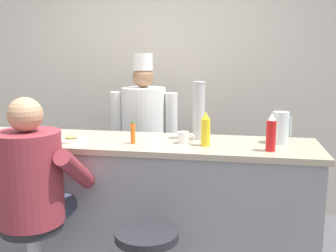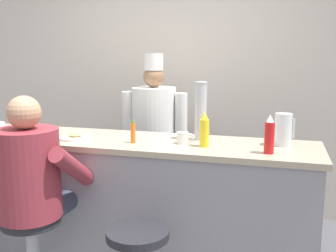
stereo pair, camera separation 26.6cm
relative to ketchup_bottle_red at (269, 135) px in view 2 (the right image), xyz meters
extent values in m
cube|color=beige|center=(-1.08, 1.61, 0.20)|extent=(10.00, 0.06, 2.70)
cube|color=gray|center=(-1.08, 0.15, -0.66)|extent=(2.81, 0.61, 1.00)
cube|color=tan|center=(-1.08, 0.15, -0.14)|extent=(2.86, 0.64, 0.04)
cylinder|color=red|center=(0.00, 0.00, -0.02)|extent=(0.06, 0.06, 0.20)
cone|color=white|center=(0.00, 0.00, 0.11)|extent=(0.05, 0.05, 0.05)
cylinder|color=yellow|center=(-0.42, 0.07, -0.02)|extent=(0.06, 0.06, 0.18)
cone|color=yellow|center=(-0.42, 0.07, 0.09)|extent=(0.05, 0.05, 0.05)
cylinder|color=orange|center=(-0.93, 0.05, -0.04)|extent=(0.03, 0.03, 0.14)
cylinder|color=#287F2D|center=(-0.93, 0.05, 0.03)|extent=(0.02, 0.02, 0.01)
cylinder|color=silver|center=(0.08, 0.25, -0.01)|extent=(0.12, 0.12, 0.22)
cube|color=silver|center=(0.15, 0.25, 0.01)|extent=(0.01, 0.01, 0.13)
cylinder|color=white|center=(-1.38, 0.05, -0.11)|extent=(0.23, 0.23, 0.02)
ellipsoid|color=#E0BC60|center=(-1.38, 0.05, -0.08)|extent=(0.10, 0.08, 0.03)
cylinder|color=white|center=(-0.58, 0.12, -0.08)|extent=(0.08, 0.08, 0.08)
torus|color=white|center=(-0.53, 0.12, -0.07)|extent=(0.06, 0.01, 0.06)
cylinder|color=#B7BABF|center=(-0.49, 0.28, 0.09)|extent=(0.09, 0.09, 0.41)
cylinder|color=silver|center=(-0.49, 0.28, 0.30)|extent=(0.09, 0.09, 0.01)
cylinder|color=#232328|center=(-1.44, -0.45, -0.55)|extent=(0.38, 0.38, 0.05)
cylinder|color=#33384C|center=(-1.54, -0.25, -0.51)|extent=(0.15, 0.40, 0.15)
cylinder|color=#33384C|center=(-1.34, -0.25, -0.51)|extent=(0.15, 0.40, 0.15)
cylinder|color=maroon|center=(-1.44, -0.45, -0.24)|extent=(0.40, 0.40, 0.57)
cylinder|color=maroon|center=(-1.69, -0.34, -0.21)|extent=(0.10, 0.43, 0.34)
cylinder|color=maroon|center=(-1.19, -0.34, -0.21)|extent=(0.10, 0.43, 0.34)
sphere|color=tan|center=(-1.44, -0.45, 0.15)|extent=(0.21, 0.21, 0.21)
cylinder|color=#232328|center=(-0.71, -0.45, -0.55)|extent=(0.38, 0.38, 0.05)
cube|color=#232328|center=(-1.10, 1.04, -0.77)|extent=(0.32, 0.18, 0.77)
cube|color=white|center=(-1.10, 1.00, -0.62)|extent=(0.29, 0.02, 0.46)
cylinder|color=white|center=(-1.10, 1.04, -0.10)|extent=(0.42, 0.42, 0.58)
sphere|color=#8C6647|center=(-1.10, 1.04, 0.29)|extent=(0.20, 0.20, 0.20)
cylinder|color=white|center=(-1.10, 1.04, 0.43)|extent=(0.18, 0.18, 0.16)
cylinder|color=white|center=(-1.36, 1.04, -0.10)|extent=(0.12, 0.12, 0.49)
cylinder|color=white|center=(-0.83, 1.04, -0.10)|extent=(0.12, 0.12, 0.49)
camera|label=1|loc=(-0.20, -2.54, 0.49)|focal=42.00mm
camera|label=2|loc=(0.05, -2.47, 0.49)|focal=42.00mm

